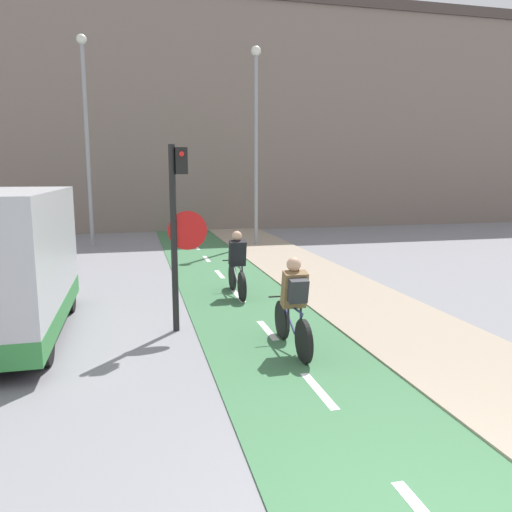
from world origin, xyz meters
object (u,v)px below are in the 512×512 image
Objects in this scene: street_lamp_far at (86,122)px; street_lamp_sidewalk at (256,127)px; cyclist_near at (294,307)px; traffic_light_pole at (178,218)px; cyclist_far at (237,267)px.

street_lamp_far is 1.04× the size of street_lamp_sidewalk.
traffic_light_pole is at bearing 137.59° from cyclist_near.
traffic_light_pole is 1.83× the size of cyclist_near.
cyclist_near is at bearing -42.41° from traffic_light_pole.
street_lamp_sidewalk is at bearing 79.14° from cyclist_near.
cyclist_far is at bearing 92.17° from cyclist_near.
cyclist_near is (1.60, -1.46, -1.27)m from traffic_light_pole.
street_lamp_sidewalk reaches higher than traffic_light_pole.
cyclist_far is at bearing -66.67° from street_lamp_far.
street_lamp_sidewalk is 4.14× the size of cyclist_near.
street_lamp_far is at bearing 113.33° from cyclist_far.
traffic_light_pole is at bearing -78.14° from street_lamp_far.
street_lamp_sidewalk is (6.06, -0.96, -0.15)m from street_lamp_far.
street_lamp_sidewalk is at bearing 73.27° from cyclist_far.
traffic_light_pole reaches higher than cyclist_far.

